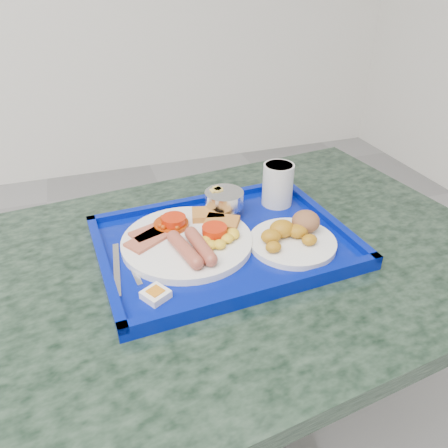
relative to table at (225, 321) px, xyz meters
The scene contains 9 objects.
table is the anchor object (origin of this frame).
tray 0.19m from the table, 75.81° to the left, with size 0.52×0.40×0.03m.
main_plate 0.22m from the table, 149.62° to the left, with size 0.26×0.26×0.04m.
bread_plate 0.26m from the table, 11.53° to the right, with size 0.17×0.17×0.06m.
fruit_bowl 0.27m from the table, 72.07° to the left, with size 0.09×0.09×0.06m.
juice_cup 0.34m from the table, 37.79° to the left, with size 0.07×0.07×0.10m.
spoon 0.28m from the table, 160.88° to the left, with size 0.04×0.17×0.01m.
knife 0.29m from the table, behind, with size 0.01×0.16×0.00m, color silver.
jam_packet 0.28m from the table, 147.19° to the right, with size 0.05×0.05×0.02m.
Camera 1 is at (0.92, 0.22, 1.22)m, focal length 35.00 mm.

